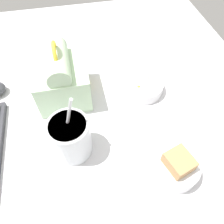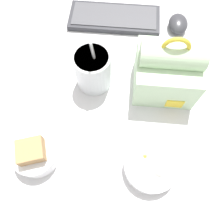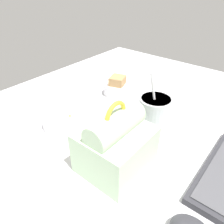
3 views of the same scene
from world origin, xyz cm
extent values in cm
cube|color=silver|center=(0.00, 0.00, 1.00)|extent=(140.00, 110.00, 2.00)
cube|color=#2D2D33|center=(-2.55, 33.09, 2.90)|extent=(30.32, 12.33, 1.80)
cube|color=#47474C|center=(-2.55, 33.09, 3.95)|extent=(27.90, 10.11, 0.30)
cube|color=#B7D6AD|center=(13.36, 8.89, 7.76)|extent=(16.44, 15.06, 11.51)
cylinder|color=#B7D6AD|center=(13.36, 8.89, 15.25)|extent=(15.62, 6.33, 6.33)
cube|color=yellow|center=(16.24, 1.26, 5.17)|extent=(4.60, 0.30, 3.45)
torus|color=yellow|center=(13.36, 8.89, 18.10)|extent=(6.76, 1.00, 6.76)
cylinder|color=silver|center=(-6.36, 8.33, 7.74)|extent=(9.95, 9.95, 11.48)
cylinder|color=#C6892D|center=(-6.36, 8.33, 13.18)|extent=(8.76, 8.76, 0.60)
cylinder|color=silver|center=(-5.62, 7.83, 14.72)|extent=(0.70, 3.87, 12.98)
cylinder|color=silver|center=(-17.94, -15.18, 4.21)|extent=(11.01, 11.01, 4.42)
cube|color=#A87F51|center=(-17.94, -15.18, 6.64)|extent=(7.46, 7.10, 6.19)
cylinder|color=silver|center=(10.33, -15.41, 3.81)|extent=(13.04, 13.04, 3.62)
ellipsoid|color=white|center=(12.29, -16.39, 5.35)|extent=(3.55, 3.55, 4.17)
cone|color=#EFBC47|center=(8.70, -13.58, 4.81)|extent=(5.89, 5.89, 3.08)
sphere|color=#4C5623|center=(10.75, -19.36, 4.05)|extent=(1.56, 1.56, 1.56)
sphere|color=#4C5623|center=(11.30, -18.61, 4.05)|extent=(1.56, 1.56, 1.56)
sphere|color=#4C5623|center=(11.37, -17.67, 4.05)|extent=(1.56, 1.56, 1.56)
ellipsoid|color=#333338|center=(18.54, 31.31, 3.95)|extent=(6.20, 8.36, 3.90)
camera|label=1|loc=(-35.00, 4.02, 54.49)|focal=35.00mm
camera|label=2|loc=(1.79, -25.41, 57.78)|focal=35.00mm
camera|label=3|loc=(44.78, 33.80, 45.02)|focal=35.00mm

